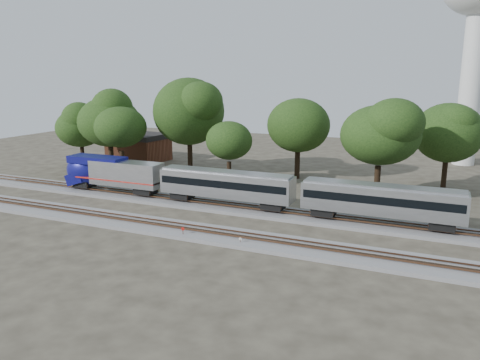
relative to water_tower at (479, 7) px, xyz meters
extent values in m
plane|color=#383328|center=(-31.75, -51.15, -28.36)|extent=(160.00, 160.00, 0.00)
cube|color=slate|center=(-31.75, -45.15, -28.16)|extent=(160.00, 5.00, 0.40)
cube|color=brown|center=(-31.75, -45.87, -27.70)|extent=(160.00, 0.08, 0.15)
cube|color=brown|center=(-31.75, -44.44, -27.70)|extent=(160.00, 0.08, 0.15)
cube|color=slate|center=(-31.75, -55.15, -28.16)|extent=(160.00, 5.00, 0.40)
cube|color=brown|center=(-31.75, -55.87, -27.70)|extent=(160.00, 0.08, 0.15)
cube|color=brown|center=(-31.75, -54.44, -27.70)|extent=(160.00, 0.08, 0.15)
cube|color=silver|center=(-43.73, -45.15, -25.06)|extent=(10.67, 3.02, 3.32)
ellipsoid|color=navy|center=(-51.37, -45.15, -25.31)|extent=(5.43, 3.14, 4.63)
cube|color=navy|center=(-48.66, -45.15, -23.50)|extent=(8.55, 2.96, 1.01)
cube|color=black|center=(-50.87, -45.15, -24.31)|extent=(0.45, 2.31, 1.32)
cube|color=#AA221A|center=(-44.93, -45.15, -25.92)|extent=(13.08, 3.06, 0.18)
cube|color=black|center=(-51.22, -45.15, -27.17)|extent=(2.62, 2.21, 0.91)
cube|color=black|center=(-40.66, -45.15, -27.17)|extent=(2.62, 2.21, 0.91)
cube|color=silver|center=(-28.54, -45.15, -25.21)|extent=(17.51, 3.02, 3.02)
cube|color=black|center=(-28.54, -45.15, -24.91)|extent=(16.90, 3.07, 0.91)
cube|color=gray|center=(-28.54, -45.15, -23.65)|extent=(17.11, 2.41, 0.35)
cube|color=black|center=(-34.88, -45.15, -27.17)|extent=(2.62, 2.21, 0.91)
cube|color=black|center=(-22.20, -45.15, -27.17)|extent=(2.62, 2.21, 0.91)
cube|color=silver|center=(-9.63, -45.15, -25.21)|extent=(17.51, 3.02, 3.02)
cube|color=black|center=(-9.63, -45.15, -24.91)|extent=(16.90, 3.07, 0.91)
cube|color=gray|center=(-9.63, -45.15, -23.65)|extent=(17.11, 2.41, 0.35)
cube|color=black|center=(-15.97, -45.15, -27.17)|extent=(2.62, 2.21, 0.91)
cube|color=black|center=(-3.29, -45.15, -27.17)|extent=(2.62, 2.21, 0.91)
cylinder|color=#512D19|center=(-28.04, -56.79, -27.85)|extent=(0.07, 0.07, 1.02)
cylinder|color=red|center=(-28.04, -56.79, -27.39)|extent=(0.36, 0.03, 0.36)
cylinder|color=#512D19|center=(-21.58, -56.64, -27.96)|extent=(0.05, 0.05, 0.79)
cylinder|color=silver|center=(-21.58, -56.64, -27.61)|extent=(0.28, 0.05, 0.28)
cube|color=#512D19|center=(-23.91, -56.46, -28.21)|extent=(0.50, 0.30, 0.30)
cylinder|color=silver|center=(0.00, 0.00, -14.69)|extent=(3.91, 3.91, 27.34)
cone|color=silver|center=(0.00, 0.00, -26.40)|extent=(6.25, 6.25, 3.91)
cube|color=brown|center=(-59.09, -20.76, -26.18)|extent=(11.65, 8.76, 4.35)
cube|color=black|center=(-59.09, -20.76, -23.52)|extent=(11.87, 8.99, 0.98)
cylinder|color=black|center=(-63.03, -32.21, -26.36)|extent=(0.70, 0.70, 4.00)
ellipsoid|color=#183210|center=(-63.03, -32.21, -20.92)|extent=(7.55, 7.55, 6.41)
cylinder|color=black|center=(-56.13, -32.85, -25.99)|extent=(0.70, 0.70, 4.74)
ellipsoid|color=#183210|center=(-56.13, -32.85, -19.55)|extent=(8.94, 8.94, 7.60)
cylinder|color=black|center=(-51.49, -35.87, -26.08)|extent=(0.70, 0.70, 4.54)
ellipsoid|color=#183210|center=(-51.49, -35.87, -19.92)|extent=(8.57, 8.57, 7.28)
cylinder|color=black|center=(-43.08, -28.44, -25.49)|extent=(0.70, 0.70, 5.73)
ellipsoid|color=#183210|center=(-43.08, -28.44, -17.71)|extent=(10.81, 10.81, 9.19)
cylinder|color=black|center=(-33.25, -33.93, -26.46)|extent=(0.70, 0.70, 3.79)
ellipsoid|color=#183210|center=(-33.25, -33.93, -21.32)|extent=(7.14, 7.14, 6.07)
cylinder|color=black|center=(-25.36, -24.49, -26.01)|extent=(0.70, 0.70, 4.69)
ellipsoid|color=#183210|center=(-25.36, -24.49, -19.65)|extent=(8.84, 8.84, 7.51)
cylinder|color=black|center=(-11.54, -33.70, -25.95)|extent=(0.70, 0.70, 4.81)
ellipsoid|color=#183210|center=(-11.54, -33.70, -19.43)|extent=(9.07, 9.07, 7.71)
cylinder|color=black|center=(-3.29, -23.51, -26.07)|extent=(0.70, 0.70, 4.57)
ellipsoid|color=#183210|center=(-3.29, -23.51, -19.88)|extent=(8.61, 8.61, 7.32)
camera|label=1|loc=(-4.17, -96.91, -11.68)|focal=35.00mm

